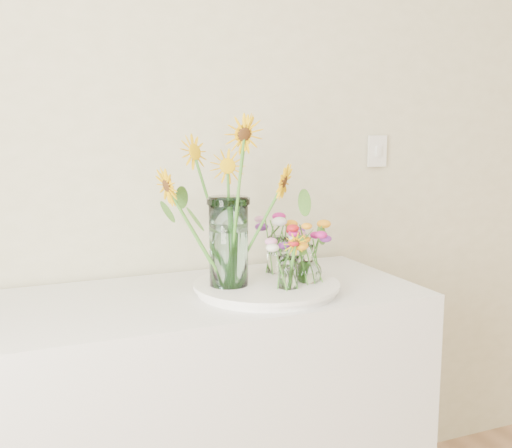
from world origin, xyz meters
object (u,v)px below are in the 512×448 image
mason_jar (229,242)px  small_vase_a (288,273)px  counter (195,434)px  tray (267,288)px  small_vase_c (278,255)px  small_vase_b (308,264)px

mason_jar → small_vase_a: mason_jar is taller
counter → tray: bearing=-15.3°
small_vase_a → small_vase_c: 0.20m
tray → small_vase_c: bearing=51.1°
tray → small_vase_b: (0.12, -0.04, 0.07)m
small_vase_c → tray: bearing=-128.9°
tray → small_vase_b: small_vase_b is taller
counter → tray: (0.22, -0.06, 0.46)m
small_vase_c → small_vase_b: bearing=-77.1°
tray → small_vase_a: 0.11m
small_vase_a → small_vase_b: 0.10m
counter → mason_jar: 0.62m
small_vase_c → mason_jar: bearing=-156.7°
small_vase_c → small_vase_a: bearing=-106.0°
counter → small_vase_a: size_ratio=13.67×
small_vase_a → small_vase_b: bearing=25.1°
tray → small_vase_a: small_vase_a is taller
tray → small_vase_c: size_ratio=3.48×
small_vase_a → small_vase_b: (0.09, 0.04, 0.01)m
counter → small_vase_c: size_ratio=11.50×
tray → mason_jar: 0.19m
tray → counter: bearing=164.7°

